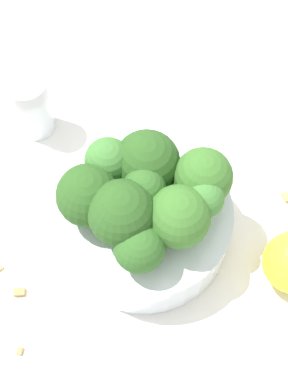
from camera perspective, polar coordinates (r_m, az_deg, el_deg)
ground_plane at (r=0.50m, az=0.00°, el=-4.43°), size 3.00×3.00×0.00m
bowl at (r=0.48m, az=0.00°, el=-3.25°), size 0.15×0.15×0.05m
broccoli_floret_0 at (r=0.44m, az=0.30°, el=3.08°), size 0.06×0.06×0.06m
broccoli_floret_1 at (r=0.43m, az=0.02°, el=0.04°), size 0.04×0.04×0.05m
broccoli_floret_2 at (r=0.42m, az=3.69°, el=-2.69°), size 0.05×0.05×0.06m
broccoli_floret_3 at (r=0.41m, az=-2.37°, el=-2.38°), size 0.05×0.05×0.06m
broccoli_floret_4 at (r=0.44m, az=6.18°, el=1.85°), size 0.05×0.05×0.06m
broccoli_floret_5 at (r=0.43m, az=-5.99°, el=-0.41°), size 0.05×0.05×0.06m
broccoli_floret_6 at (r=0.41m, az=-0.49°, el=-5.96°), size 0.04×0.04×0.05m
broccoli_floret_7 at (r=0.43m, az=6.40°, el=-0.86°), size 0.03×0.03×0.05m
broccoli_floret_8 at (r=0.44m, az=-3.84°, el=3.12°), size 0.04×0.04×0.06m
pepper_shaker at (r=0.54m, az=-11.86°, el=8.92°), size 0.04×0.04×0.07m
almond_crumb_0 at (r=0.53m, az=14.98°, el=-0.35°), size 0.01×0.01×0.01m
almond_crumb_2 at (r=0.50m, az=-15.09°, el=-8.24°), size 0.01×0.01×0.01m
almond_crumb_3 at (r=0.49m, az=-13.20°, el=-10.27°), size 0.01×0.01×0.01m
almond_crumb_4 at (r=0.47m, az=-13.15°, el=-16.16°), size 0.01×0.01×0.01m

